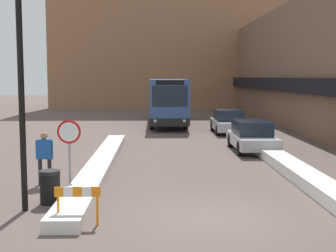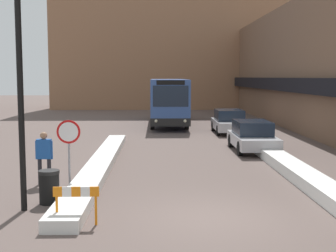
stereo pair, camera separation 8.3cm
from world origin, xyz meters
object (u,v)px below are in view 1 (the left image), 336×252
(parked_car_middle, at_px, (228,121))
(pedestrian, at_px, (44,153))
(stop_sign, at_px, (69,139))
(trash_bin, at_px, (50,187))
(parked_car_front, at_px, (252,136))
(street_lamp, at_px, (30,48))
(construction_barricade, at_px, (78,198))
(city_bus, at_px, (167,100))

(parked_car_middle, xyz_separation_m, pedestrian, (-8.31, -14.13, 0.31))
(parked_car_middle, height_order, stop_sign, stop_sign)
(pedestrian, distance_m, trash_bin, 2.54)
(parked_car_front, height_order, parked_car_middle, parked_car_middle)
(street_lamp, xyz_separation_m, pedestrian, (-0.44, 3.04, -3.23))
(trash_bin, bearing_deg, parked_car_middle, 65.24)
(construction_barricade, bearing_deg, pedestrian, 112.49)
(parked_car_middle, xyz_separation_m, stop_sign, (-7.42, -14.52, 0.84))
(parked_car_middle, relative_size, stop_sign, 1.92)
(construction_barricade, bearing_deg, parked_car_front, 59.75)
(parked_car_front, distance_m, pedestrian, 10.77)
(parked_car_front, bearing_deg, pedestrian, -140.52)
(street_lamp, distance_m, trash_bin, 3.87)
(parked_car_front, height_order, trash_bin, parked_car_front)
(pedestrian, bearing_deg, city_bus, 76.09)
(stop_sign, distance_m, street_lamp, 3.82)
(street_lamp, height_order, pedestrian, street_lamp)
(pedestrian, bearing_deg, parked_car_middle, 58.66)
(parked_car_middle, height_order, trash_bin, parked_car_middle)
(pedestrian, relative_size, construction_barricade, 1.60)
(parked_car_front, relative_size, street_lamp, 0.61)
(pedestrian, bearing_deg, construction_barricade, -68.39)
(street_lamp, bearing_deg, stop_sign, 80.22)
(city_bus, height_order, street_lamp, street_lamp)
(pedestrian, xyz_separation_m, trash_bin, (0.70, -2.37, -0.58))
(parked_car_middle, bearing_deg, city_bus, 123.47)
(stop_sign, bearing_deg, city_bus, 79.65)
(city_bus, relative_size, construction_barricade, 10.54)
(city_bus, height_order, parked_car_middle, city_bus)
(pedestrian, distance_m, construction_barricade, 4.70)
(city_bus, bearing_deg, construction_barricade, -96.59)
(city_bus, relative_size, trash_bin, 12.20)
(trash_bin, height_order, construction_barricade, trash_bin)
(parked_car_middle, distance_m, stop_sign, 16.33)
(parked_car_front, distance_m, parked_car_middle, 7.28)
(stop_sign, height_order, street_lamp, street_lamp)
(street_lamp, distance_m, pedestrian, 4.46)
(city_bus, distance_m, street_lamp, 23.32)
(parked_car_front, height_order, pedestrian, pedestrian)
(city_bus, bearing_deg, pedestrian, -103.03)
(parked_car_front, relative_size, parked_car_middle, 1.02)
(parked_car_front, bearing_deg, street_lamp, -128.52)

